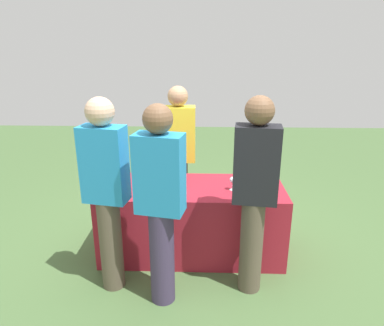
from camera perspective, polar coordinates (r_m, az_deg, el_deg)
ground_plane at (r=3.86m, az=0.00°, el=-14.16°), size 12.00×12.00×0.00m
tasting_table at (r=3.67m, az=0.00°, el=-9.26°), size 1.85×0.75×0.75m
wine_bottle_0 at (r=3.67m, az=-7.11°, el=-0.97°), size 0.07×0.07×0.33m
wine_bottle_1 at (r=3.60m, az=-4.37°, el=-1.45°), size 0.07×0.07×0.30m
wine_bottle_2 at (r=3.56m, az=-1.81°, el=-1.52°), size 0.08×0.08×0.32m
wine_bottle_3 at (r=3.68m, az=9.33°, el=-1.05°), size 0.08×0.08×0.32m
wine_glass_0 at (r=3.45m, az=-8.16°, el=-2.61°), size 0.07×0.07×0.14m
wine_glass_1 at (r=3.41m, az=-4.90°, el=-2.94°), size 0.07×0.07×0.14m
wine_glass_2 at (r=3.42m, az=-2.61°, el=-2.82°), size 0.07×0.07×0.13m
wine_glass_3 at (r=3.42m, az=6.70°, el=-2.87°), size 0.06×0.06×0.14m
ice_bucket at (r=3.49m, az=10.68°, el=-2.80°), size 0.21×0.21×0.18m
server_pouring at (r=4.00m, az=-2.22°, el=1.65°), size 0.39×0.23×1.68m
guest_0 at (r=3.00m, az=-13.87°, el=-4.15°), size 0.39×0.26×1.72m
guest_1 at (r=2.77m, az=-5.21°, el=-6.11°), size 0.41×0.28×1.70m
guest_2 at (r=2.92m, az=10.24°, el=-4.29°), size 0.38×0.24×1.74m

